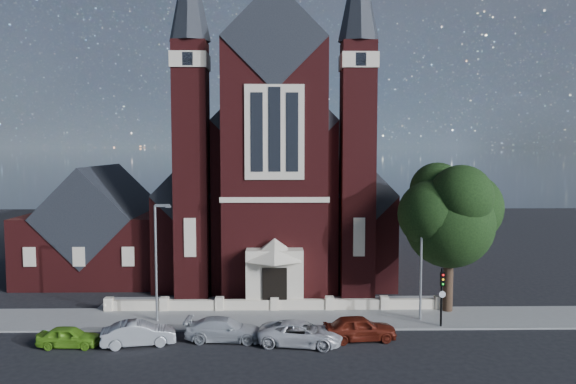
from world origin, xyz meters
name	(u,v)px	position (x,y,z in m)	size (l,w,h in m)	color
ground	(275,283)	(0.00, 15.00, 0.00)	(120.00, 120.00, 0.00)	black
pavement_strip	(274,319)	(0.00, 4.50, 0.00)	(60.00, 5.00, 0.12)	slate
forecourt_paving	(275,303)	(0.00, 8.50, 0.00)	(26.00, 3.00, 0.14)	slate
forecourt_wall	(275,311)	(0.00, 6.50, 0.00)	(24.00, 0.40, 0.90)	beige
church	(276,184)	(0.00, 22.94, 8.19)	(20.01, 34.90, 29.20)	#481313
parish_hall	(102,233)	(-16.00, 18.00, 4.01)	(12.00, 12.20, 10.24)	#481313
street_tree	(452,217)	(12.60, 5.71, 6.96)	(6.40, 6.60, 10.70)	black
street_lamp_left	(157,256)	(-7.91, 4.00, 4.60)	(1.16, 0.22, 8.09)	gray
street_lamp_right	(423,255)	(10.09, 4.00, 4.60)	(1.16, 0.22, 8.09)	gray
traffic_signal	(442,290)	(11.00, 2.43, 2.58)	(0.28, 0.42, 4.00)	black
car_lime_van	(69,337)	(-12.23, -0.66, 0.62)	(1.47, 3.64, 1.24)	#64A621
car_silver_a	(139,334)	(-8.13, -0.45, 0.72)	(1.52, 4.37, 1.44)	gray
car_silver_b	(224,329)	(-3.05, 0.30, 0.70)	(1.96, 4.83, 1.40)	#B2B6BA
car_white_suv	(301,333)	(1.61, -0.54, 0.70)	(2.34, 5.07, 1.41)	silver
car_dark_red	(359,328)	(5.27, 0.20, 0.77)	(1.82, 4.52, 1.54)	#601C10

